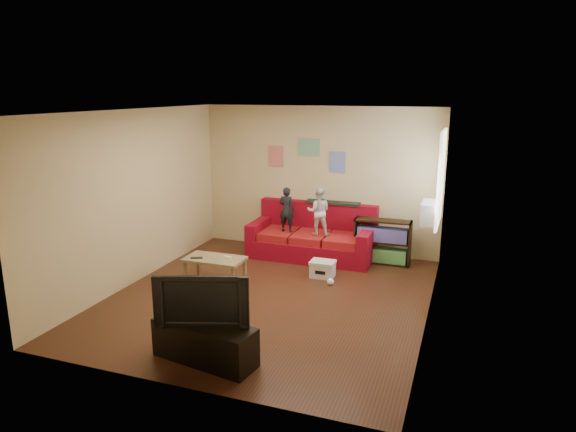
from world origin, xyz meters
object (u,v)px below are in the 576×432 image
(child_b, at_px, (319,211))
(tv_stand, at_px, (205,342))
(bookshelf, at_px, (382,244))
(file_box, at_px, (323,269))
(television, at_px, (203,299))
(child_a, at_px, (287,210))
(sofa, at_px, (313,239))
(coffee_table, at_px, (215,261))

(child_b, relative_size, tv_stand, 0.70)
(bookshelf, bearing_deg, file_box, -126.98)
(bookshelf, distance_m, tv_stand, 4.27)
(child_b, distance_m, television, 3.85)
(child_a, xyz_separation_m, child_b, (0.60, 0.00, 0.01))
(sofa, distance_m, child_b, 0.61)
(child_b, distance_m, tv_stand, 3.91)
(sofa, distance_m, television, 4.04)
(tv_stand, bearing_deg, sofa, 99.02)
(child_b, bearing_deg, coffee_table, 39.12)
(sofa, height_order, television, television)
(child_b, bearing_deg, child_a, -14.88)
(bookshelf, bearing_deg, sofa, -177.97)
(child_a, bearing_deg, sofa, -158.21)
(child_a, height_order, file_box, child_a)
(child_b, xyz_separation_m, television, (-0.19, -3.84, -0.14))
(coffee_table, height_order, tv_stand, tv_stand)
(sofa, bearing_deg, coffee_table, -119.95)
(child_a, bearing_deg, child_b, -179.49)
(bookshelf, distance_m, television, 4.29)
(file_box, relative_size, tv_stand, 0.33)
(coffee_table, bearing_deg, child_b, 54.00)
(sofa, bearing_deg, television, -90.57)
(sofa, bearing_deg, bookshelf, 2.03)
(file_box, bearing_deg, television, -99.58)
(sofa, height_order, tv_stand, sofa)
(coffee_table, distance_m, file_box, 1.75)
(sofa, bearing_deg, tv_stand, -90.57)
(child_a, height_order, television, child_a)
(child_b, xyz_separation_m, file_box, (0.32, -0.82, -0.75))
(child_b, height_order, file_box, child_b)
(file_box, xyz_separation_m, tv_stand, (-0.51, -3.02, 0.09))
(bookshelf, bearing_deg, child_a, -172.63)
(sofa, height_order, child_b, child_b)
(sofa, bearing_deg, file_box, -64.82)
(sofa, distance_m, tv_stand, 4.02)
(coffee_table, relative_size, file_box, 2.35)
(bookshelf, xyz_separation_m, file_box, (-0.79, -1.04, -0.21))
(tv_stand, bearing_deg, bookshelf, 81.90)
(sofa, xyz_separation_m, coffee_table, (-1.06, -1.83, 0.03))
(sofa, distance_m, child_a, 0.73)
(sofa, relative_size, child_a, 2.72)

